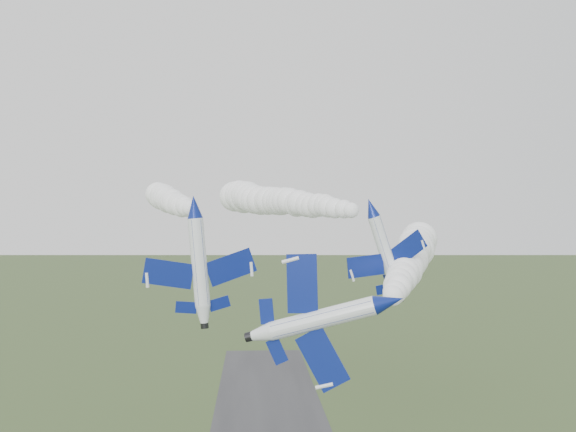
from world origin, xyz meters
name	(u,v)px	position (x,y,z in m)	size (l,w,h in m)	color
jet_lead	(390,302)	(6.96, -0.86, 33.95)	(6.56, 13.26, 10.73)	white
smoke_trail_jet_lead	(411,258)	(16.49, 29.97, 36.04)	(5.78, 58.38, 5.78)	white
jet_pair_left	(194,206)	(-9.99, 17.47, 42.11)	(12.00, 14.19, 3.56)	white
smoke_trail_jet_pair_left	(169,200)	(-17.52, 55.79, 44.55)	(5.08, 70.53, 5.08)	white
jet_pair_right	(371,207)	(8.90, 16.91, 42.03)	(9.49, 11.67, 3.91)	white
smoke_trail_jet_pair_right	(276,201)	(-0.07, 49.59, 44.21)	(5.96, 63.24, 5.96)	white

